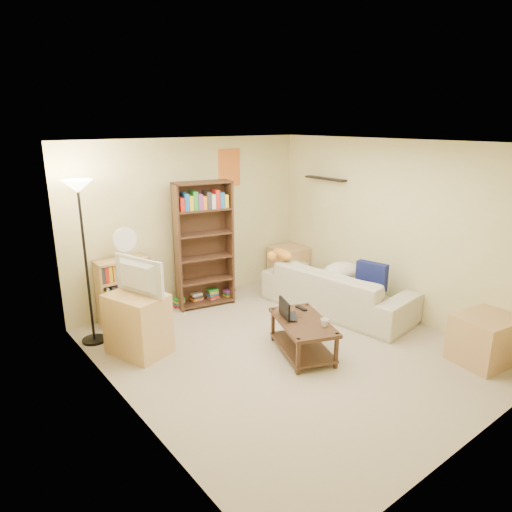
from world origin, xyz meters
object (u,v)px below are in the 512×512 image
Objects in this scene: tall_bookshelf at (204,242)px; short_bookshelf at (124,291)px; laptop at (295,316)px; side_table at (288,264)px; television at (134,277)px; end_cabinet at (485,339)px; sofa at (337,290)px; desk_fan at (125,243)px; tv_stand at (138,324)px; floor_lamp at (81,215)px; mug at (324,323)px; tabby_cat at (280,255)px; coffee_table at (303,332)px.

tall_bookshelf is 2.06× the size of short_bookshelf.
side_table is at bearing -2.09° from laptop.
television reaches higher than end_cabinet.
desk_fan is at bearing 51.81° from sofa.
short_bookshelf is (0.23, 0.96, 0.08)m from tv_stand.
floor_lamp is (-0.62, -0.29, 0.50)m from desk_fan.
laptop is 0.17× the size of floor_lamp.
mug is at bearing 119.01° from sofa.
desk_fan reaches higher than mug.
short_bookshelf reaches higher than tabby_cat.
side_table is at bearing -4.06° from tv_stand.
tabby_cat is 1.19× the size of desk_fan.
short_bookshelf reaches higher than coffee_table.
short_bookshelf is 2.07× the size of desk_fan.
laptop is 2.23m from end_cabinet.
floor_lamp is at bearing 156.13° from coffee_table.
tv_stand is at bearing -165.64° from side_table.
mug is at bearing 141.37° from end_cabinet.
tv_stand reaches higher than coffee_table.
laptop is at bearing -130.05° from side_table.
tall_bookshelf is (-1.01, 0.56, 0.25)m from tabby_cat.
tall_bookshelf is at bearing 40.71° from laptop.
floor_lamp is (-0.57, -0.33, 1.19)m from short_bookshelf.
floor_lamp is at bearing 135.97° from end_cabinet.
television is at bearing 91.65° from laptop.
laptop is 2.84m from floor_lamp.
mug is 0.14× the size of short_bookshelf.
desk_fan reaches higher than short_bookshelf.
floor_lamp reaches higher than coffee_table.
floor_lamp is (-1.88, 1.76, 1.20)m from laptop.
tabby_cat is at bearing 79.49° from coffee_table.
floor_lamp is at bearing -155.40° from desk_fan.
end_cabinet is (2.83, -3.62, -0.87)m from desk_fan.
sofa is at bearing 47.45° from coffee_table.
laptop is at bearing -124.35° from tabby_cat.
tv_stand is 0.36× the size of floor_lamp.
mug is at bearing -151.38° from television.
tall_bookshelf is at bearing -179.09° from side_table.
short_bookshelf is 4.66m from end_cabinet.
mug is 0.20× the size of side_table.
end_cabinet is (-0.06, -3.51, -0.02)m from side_table.
short_bookshelf reaches higher than mug.
tv_stand is 1.47m from floor_lamp.
short_bookshelf is at bearing 58.12° from tv_stand.
sofa is at bearing -102.02° from side_table.
tabby_cat is 0.25× the size of floor_lamp.
tabby_cat reaches higher than end_cabinet.
tabby_cat is 0.28× the size of tall_bookshelf.
tabby_cat reaches higher than coffee_table.
tabby_cat is 1.19m from tall_bookshelf.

